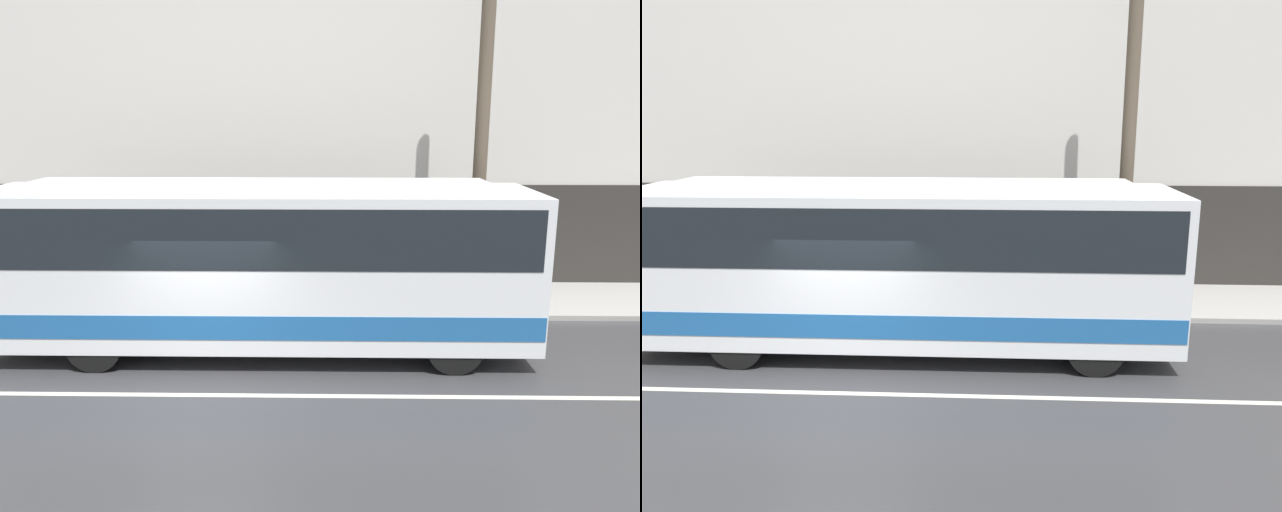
# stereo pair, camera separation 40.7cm
# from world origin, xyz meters

# --- Properties ---
(ground_plane) EXTENTS (60.00, 60.00, 0.00)m
(ground_plane) POSITION_xyz_m (0.00, 0.00, 0.00)
(ground_plane) COLOR #38383A
(sidewalk) EXTENTS (60.00, 2.96, 0.12)m
(sidewalk) POSITION_xyz_m (0.00, 5.48, 0.06)
(sidewalk) COLOR #A09E99
(sidewalk) RESTS_ON ground_plane
(building_facade) EXTENTS (60.00, 0.35, 13.83)m
(building_facade) POSITION_xyz_m (0.00, 7.10, 6.70)
(building_facade) COLOR silver
(building_facade) RESTS_ON ground_plane
(lane_stripe) EXTENTS (54.00, 0.14, 0.01)m
(lane_stripe) POSITION_xyz_m (0.00, 0.00, 0.00)
(lane_stripe) COLOR beige
(lane_stripe) RESTS_ON ground_plane
(transit_bus) EXTENTS (10.64, 2.62, 3.36)m
(transit_bus) POSITION_xyz_m (0.79, 2.15, 1.89)
(transit_bus) COLOR white
(transit_bus) RESTS_ON ground_plane
(utility_pole_near) EXTENTS (0.31, 0.31, 8.27)m
(utility_pole_near) POSITION_xyz_m (5.65, 4.74, 4.26)
(utility_pole_near) COLOR brown
(utility_pole_near) RESTS_ON sidewalk
(pedestrian_waiting) EXTENTS (0.36, 0.36, 1.70)m
(pedestrian_waiting) POSITION_xyz_m (-0.36, 6.02, 0.92)
(pedestrian_waiting) COLOR maroon
(pedestrian_waiting) RESTS_ON sidewalk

